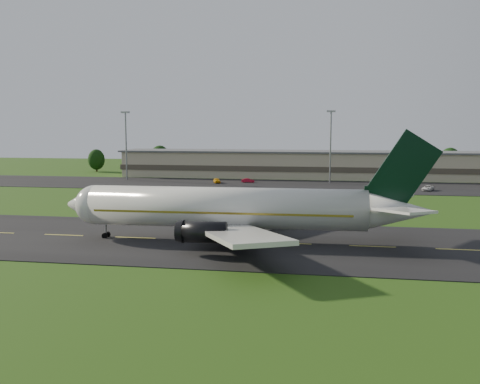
% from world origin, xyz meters
% --- Properties ---
extents(ground, '(360.00, 360.00, 0.00)m').
position_xyz_m(ground, '(0.00, 0.00, 0.00)').
color(ground, '#204511').
rests_on(ground, ground).
extents(taxiway, '(220.00, 30.00, 0.10)m').
position_xyz_m(taxiway, '(0.00, 0.00, 0.05)').
color(taxiway, black).
rests_on(taxiway, ground).
extents(apron, '(260.00, 30.00, 0.10)m').
position_xyz_m(apron, '(0.00, 72.00, 0.05)').
color(apron, black).
rests_on(apron, ground).
extents(airliner, '(51.28, 42.16, 15.57)m').
position_xyz_m(airliner, '(-7.84, 0.02, 4.66)').
color(airliner, silver).
rests_on(airliner, ground).
extents(terminal, '(145.00, 16.00, 8.40)m').
position_xyz_m(terminal, '(6.40, 96.18, 3.99)').
color(terminal, tan).
rests_on(terminal, ground).
extents(light_mast_west, '(2.40, 1.20, 20.35)m').
position_xyz_m(light_mast_west, '(-55.00, 80.00, 12.74)').
color(light_mast_west, gray).
rests_on(light_mast_west, ground).
extents(light_mast_centre, '(2.40, 1.20, 20.35)m').
position_xyz_m(light_mast_centre, '(5.00, 80.00, 12.74)').
color(light_mast_centre, gray).
rests_on(light_mast_centre, ground).
extents(tree_line, '(199.57, 8.87, 9.40)m').
position_xyz_m(tree_line, '(30.38, 106.32, 4.71)').
color(tree_line, black).
rests_on(tree_line, ground).
extents(service_vehicle_a, '(2.95, 4.42, 1.40)m').
position_xyz_m(service_vehicle_a, '(-26.30, 74.94, 0.80)').
color(service_vehicle_a, '#E4A10D').
rests_on(service_vehicle_a, apron).
extents(service_vehicle_b, '(3.60, 1.27, 1.18)m').
position_xyz_m(service_vehicle_b, '(-17.88, 77.72, 0.69)').
color(service_vehicle_b, '#A80B23').
rests_on(service_vehicle_b, apron).
extents(service_vehicle_c, '(3.82, 5.18, 1.31)m').
position_xyz_m(service_vehicle_c, '(29.13, 66.31, 0.75)').
color(service_vehicle_c, silver).
rests_on(service_vehicle_c, apron).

